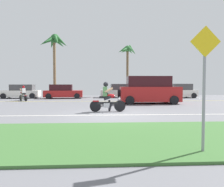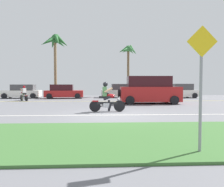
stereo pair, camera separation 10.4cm
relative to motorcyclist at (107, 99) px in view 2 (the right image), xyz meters
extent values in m
cube|color=slate|center=(0.19, 1.76, -0.69)|extent=(56.00, 30.00, 0.04)
cube|color=#3D6B33|center=(0.19, -5.34, -0.64)|extent=(56.00, 3.80, 0.06)
cube|color=silver|center=(0.19, -1.23, -0.66)|extent=(50.40, 0.12, 0.01)
cube|color=yellow|center=(0.19, 6.90, -0.66)|extent=(50.40, 0.12, 0.01)
cylinder|color=black|center=(0.66, 0.01, -0.37)|extent=(0.60, 0.10, 0.60)
cylinder|color=black|center=(-0.63, -0.01, -0.37)|extent=(0.60, 0.10, 0.60)
cylinder|color=#B7BAC1|center=(0.56, 0.00, -0.12)|extent=(0.27, 0.05, 0.52)
cube|color=black|center=(0.02, 0.00, -0.21)|extent=(1.09, 0.11, 0.12)
cube|color=#B7BAC1|center=(-0.03, 0.00, -0.33)|extent=(0.32, 0.20, 0.24)
ellipsoid|color=maroon|center=(0.20, 0.00, 0.17)|extent=(0.44, 0.24, 0.22)
cube|color=black|center=(-0.18, -0.01, 0.11)|extent=(0.48, 0.23, 0.10)
cube|color=maroon|center=(-0.61, -0.01, -0.10)|extent=(0.32, 0.16, 0.06)
cylinder|color=#B7BAC1|center=(0.48, 0.00, 0.12)|extent=(0.04, 0.62, 0.04)
sphere|color=#B7BAC1|center=(0.60, 0.00, 0.00)|extent=(0.14, 0.14, 0.14)
cylinder|color=#B7BAC1|center=(-0.26, 0.11, -0.40)|extent=(0.50, 0.08, 0.07)
cube|color=#4C7F4C|center=(-0.12, -0.01, 0.41)|extent=(0.22, 0.32, 0.50)
sphere|color=black|center=(-0.08, -0.01, 0.78)|extent=(0.26, 0.26, 0.26)
cylinder|color=black|center=(0.00, -0.10, 0.06)|extent=(0.40, 0.13, 0.25)
cylinder|color=black|center=(0.00, 0.10, 0.06)|extent=(0.40, 0.13, 0.25)
cylinder|color=black|center=(0.11, 0.14, -0.36)|extent=(0.11, 0.11, 0.61)
cylinder|color=black|center=(0.16, -0.12, -0.40)|extent=(0.20, 0.11, 0.34)
cylinder|color=tan|center=(0.08, -0.20, 0.48)|extent=(0.45, 0.10, 0.28)
cylinder|color=tan|center=(0.07, 0.20, 0.48)|extent=(0.45, 0.10, 0.28)
cube|color=#AD1E1E|center=(3.37, 4.61, 0.06)|extent=(4.51, 2.08, 1.10)
cube|color=#351116|center=(3.28, 4.61, 1.01)|extent=(3.26, 1.76, 0.80)
cylinder|color=black|center=(1.74, 3.70, -0.35)|extent=(0.65, 0.24, 0.64)
cylinder|color=black|center=(4.94, 3.59, -0.35)|extent=(0.65, 0.24, 0.64)
cylinder|color=black|center=(1.80, 5.63, -0.35)|extent=(0.65, 0.24, 0.64)
cylinder|color=black|center=(5.00, 5.52, -0.35)|extent=(0.65, 0.24, 0.64)
cylinder|color=black|center=(1.05, 4.69, 0.11)|extent=(0.22, 0.58, 0.58)
cube|color=white|center=(-8.95, 11.42, -0.17)|extent=(4.06, 1.86, 0.68)
cube|color=#444346|center=(-8.71, 11.44, 0.48)|extent=(2.38, 1.53, 0.63)
cylinder|color=black|center=(-7.58, 12.31, -0.39)|extent=(0.57, 0.22, 0.56)
cylinder|color=black|center=(-10.43, 12.13, -0.39)|extent=(0.57, 0.22, 0.56)
cylinder|color=black|center=(-7.48, 10.71, -0.39)|extent=(0.57, 0.22, 0.56)
cylinder|color=black|center=(-10.32, 10.53, -0.39)|extent=(0.57, 0.22, 0.56)
cube|color=#AD1E1E|center=(-4.27, 10.89, -0.17)|extent=(4.05, 1.89, 0.68)
cube|color=#351116|center=(-4.50, 10.88, 0.48)|extent=(2.38, 1.55, 0.63)
cylinder|color=black|center=(-5.63, 9.99, -0.39)|extent=(0.57, 0.22, 0.56)
cylinder|color=black|center=(-2.80, 10.19, -0.39)|extent=(0.57, 0.22, 0.56)
cylinder|color=black|center=(-5.74, 11.60, -0.39)|extent=(0.57, 0.22, 0.56)
cylinder|color=black|center=(-2.91, 11.80, -0.39)|extent=(0.57, 0.22, 0.56)
cube|color=beige|center=(1.78, 11.94, -0.16)|extent=(4.32, 1.71, 0.71)
cube|color=#3B3A3D|center=(2.04, 11.95, 0.53)|extent=(2.51, 1.45, 0.66)
cylinder|color=black|center=(3.31, 12.79, -0.39)|extent=(0.56, 0.19, 0.56)
cylinder|color=black|center=(0.22, 12.73, -0.39)|extent=(0.56, 0.19, 0.56)
cylinder|color=black|center=(3.34, 11.15, -0.39)|extent=(0.56, 0.19, 0.56)
cylinder|color=black|center=(0.25, 11.10, -0.39)|extent=(0.56, 0.19, 0.56)
cube|color=white|center=(8.27, 11.26, -0.15)|extent=(3.70, 1.90, 0.72)
cube|color=#444346|center=(8.49, 11.27, 0.54)|extent=(2.16, 1.62, 0.67)
cylinder|color=black|center=(9.57, 12.20, -0.39)|extent=(0.56, 0.19, 0.56)
cylinder|color=black|center=(6.93, 12.14, -0.39)|extent=(0.56, 0.19, 0.56)
cylinder|color=black|center=(9.61, 10.38, -0.39)|extent=(0.56, 0.19, 0.56)
cylinder|color=black|center=(6.97, 10.32, -0.39)|extent=(0.56, 0.19, 0.56)
cylinder|color=brown|center=(3.03, 14.83, 2.31)|extent=(0.30, 0.30, 5.96)
sphere|color=#337538|center=(3.03, 14.83, 5.30)|extent=(0.77, 0.77, 0.77)
cone|color=#337538|center=(3.63, 14.89, 5.15)|extent=(1.30, 0.61, 1.34)
cone|color=#337538|center=(3.41, 15.30, 5.15)|extent=(1.27, 1.42, 1.03)
cone|color=#337538|center=(2.71, 15.35, 5.15)|extent=(1.15, 1.47, 0.76)
cone|color=#337538|center=(2.42, 14.75, 5.15)|extent=(1.46, 0.66, 1.10)
cone|color=#337538|center=(2.67, 14.33, 5.15)|extent=(1.23, 1.45, 0.81)
cone|color=#337538|center=(3.34, 14.30, 5.15)|extent=(1.14, 1.46, 1.10)
cylinder|color=brown|center=(-5.86, 13.87, 2.73)|extent=(0.33, 0.33, 6.80)
sphere|color=#235B28|center=(-5.86, 13.87, 6.13)|extent=(0.86, 0.86, 0.86)
cone|color=#235B28|center=(-5.04, 13.77, 5.92)|extent=(1.90, 0.87, 1.69)
cone|color=#235B28|center=(-5.44, 14.58, 5.92)|extent=(1.57, 2.02, 1.36)
cone|color=#235B28|center=(-6.24, 14.60, 5.92)|extent=(1.45, 1.97, 1.64)
cone|color=#235B28|center=(-6.69, 13.86, 5.92)|extent=(1.95, 0.69, 1.44)
cone|color=#235B28|center=(-6.19, 13.10, 5.92)|extent=(1.38, 2.06, 1.34)
cone|color=#235B28|center=(-5.46, 13.14, 5.92)|extent=(1.47, 1.96, 1.64)
cylinder|color=black|center=(-7.61, 8.06, -0.41)|extent=(0.40, 0.43, 0.51)
cylinder|color=black|center=(-6.87, 7.23, -0.41)|extent=(0.40, 0.43, 0.51)
cylinder|color=#B7BAC1|center=(-7.55, 7.99, -0.20)|extent=(0.18, 0.20, 0.44)
cube|color=black|center=(-7.24, 7.64, -0.28)|extent=(0.68, 0.75, 0.10)
cube|color=#B7BAC1|center=(-7.21, 7.61, -0.38)|extent=(0.31, 0.32, 0.20)
ellipsoid|color=maroon|center=(-7.34, 7.76, 0.05)|extent=(0.37, 0.20, 0.19)
cube|color=black|center=(-7.12, 7.52, 0.00)|extent=(0.41, 0.43, 0.08)
cube|color=maroon|center=(-6.88, 7.25, -0.18)|extent=(0.28, 0.29, 0.05)
cylinder|color=#B7BAC1|center=(-7.50, 7.94, 0.01)|extent=(0.41, 0.38, 0.03)
sphere|color=#B7BAC1|center=(-7.57, 8.02, -0.09)|extent=(0.12, 0.12, 0.12)
cylinder|color=#B7BAC1|center=(-7.15, 7.40, -0.44)|extent=(0.33, 0.36, 0.06)
cube|color=white|center=(-7.16, 7.56, 0.25)|extent=(0.33, 0.32, 0.43)
sphere|color=maroon|center=(-7.18, 7.58, 0.57)|extent=(0.22, 0.22, 0.22)
cylinder|color=#51563D|center=(-7.16, 7.69, -0.05)|extent=(0.31, 0.33, 0.21)
cylinder|color=#51563D|center=(-7.29, 7.58, -0.05)|extent=(0.31, 0.33, 0.21)
cylinder|color=#51563D|center=(-7.38, 7.63, -0.41)|extent=(0.13, 0.13, 0.52)
cylinder|color=#51563D|center=(-7.24, 7.80, -0.44)|extent=(0.19, 0.19, 0.29)
cylinder|color=tan|center=(-7.15, 7.80, 0.31)|extent=(0.31, 0.34, 0.24)
cylinder|color=tan|center=(-7.40, 7.57, 0.31)|extent=(0.31, 0.34, 0.24)
cylinder|color=gray|center=(1.76, -6.66, 0.36)|extent=(0.06, 0.06, 2.05)
cube|color=yellow|center=(1.76, -6.68, 1.62)|extent=(0.62, 0.03, 0.62)
camera|label=1|loc=(-0.34, -10.65, 0.75)|focal=32.38mm
camera|label=2|loc=(-0.23, -10.65, 0.75)|focal=32.38mm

